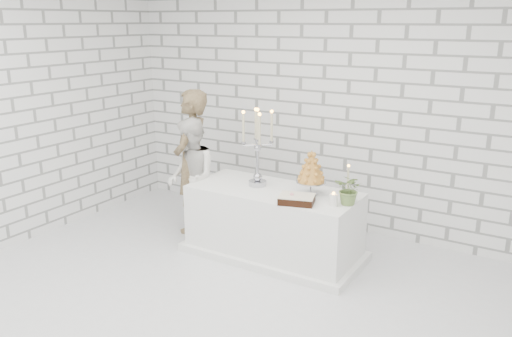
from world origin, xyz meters
name	(u,v)px	position (x,y,z in m)	size (l,w,h in m)	color
ground	(229,323)	(0.00, 0.00, 0.00)	(6.00, 5.00, 0.01)	silver
wall_back	(348,107)	(0.00, 2.50, 1.50)	(6.00, 0.01, 3.00)	white
cake_table	(273,223)	(-0.34, 1.37, 0.38)	(1.80, 0.80, 0.75)	white
groom	(192,162)	(-1.54, 1.50, 0.86)	(0.62, 0.41, 1.71)	brown
bride	(191,178)	(-1.44, 1.36, 0.70)	(0.69, 0.53, 1.41)	white
candelabra	(258,148)	(-0.56, 1.40, 1.17)	(0.34, 0.34, 0.84)	#A5A5B0
croquembouche	(311,173)	(0.07, 1.41, 0.99)	(0.31, 0.31, 0.47)	#A06728
chocolate_cake	(297,199)	(0.06, 1.11, 0.79)	(0.34, 0.24, 0.08)	black
pillar_candle	(333,200)	(0.39, 1.23, 0.81)	(0.08, 0.08, 0.12)	white
extra_taper	(348,182)	(0.41, 1.54, 0.91)	(0.06, 0.06, 0.32)	#C2BA95
flowers	(350,189)	(0.51, 1.35, 0.90)	(0.28, 0.24, 0.31)	#446236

